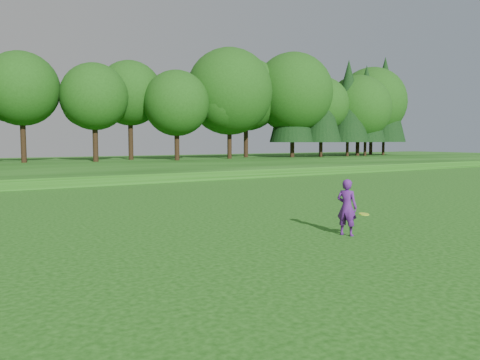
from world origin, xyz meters
TOP-DOWN VIEW (x-y plane):
  - ground at (0.00, 0.00)m, footprint 140.00×140.00m
  - berm at (0.00, 34.00)m, footprint 130.00×30.00m
  - walking_path at (0.00, 20.00)m, footprint 130.00×1.60m
  - treeline at (0.00, 38.00)m, footprint 104.00×7.00m
  - woman at (0.98, 1.50)m, footprint 0.57×0.99m

SIDE VIEW (x-z plane):
  - ground at x=0.00m, z-range 0.00..0.00m
  - walking_path at x=0.00m, z-range 0.00..0.04m
  - berm at x=0.00m, z-range 0.00..0.60m
  - woman at x=0.98m, z-range 0.00..1.57m
  - treeline at x=0.00m, z-range 0.60..15.60m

